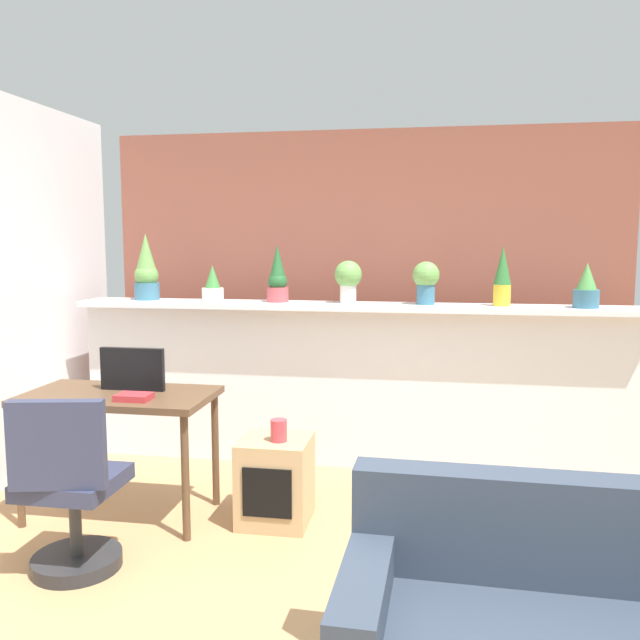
{
  "coord_description": "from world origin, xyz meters",
  "views": [
    {
      "loc": [
        0.55,
        -2.64,
        1.64
      ],
      "look_at": [
        -0.12,
        1.25,
        1.16
      ],
      "focal_mm": 36.72,
      "sensor_mm": 36.0,
      "label": 1
    }
  ],
  "objects_px": {
    "potted_plant_0": "(146,271)",
    "potted_plant_6": "(586,288)",
    "side_cube_shelf": "(275,480)",
    "potted_plant_4": "(426,280)",
    "tv_monitor": "(132,369)",
    "book_on_desk": "(134,397)",
    "desk": "(119,407)",
    "office_chair": "(70,498)",
    "potted_plant_3": "(348,278)",
    "potted_plant_2": "(278,278)",
    "potted_plant_5": "(502,276)",
    "vase_on_shelf": "(279,430)",
    "potted_plant_1": "(213,286)"
  },
  "relations": [
    {
      "from": "potted_plant_2",
      "to": "side_cube_shelf",
      "type": "height_order",
      "value": "potted_plant_2"
    },
    {
      "from": "office_chair",
      "to": "side_cube_shelf",
      "type": "height_order",
      "value": "office_chair"
    },
    {
      "from": "vase_on_shelf",
      "to": "book_on_desk",
      "type": "distance_m",
      "value": 0.84
    },
    {
      "from": "potted_plant_5",
      "to": "side_cube_shelf",
      "type": "height_order",
      "value": "potted_plant_5"
    },
    {
      "from": "potted_plant_1",
      "to": "vase_on_shelf",
      "type": "xyz_separation_m",
      "value": [
        0.76,
        -1.09,
        -0.74
      ]
    },
    {
      "from": "office_chair",
      "to": "book_on_desk",
      "type": "xyz_separation_m",
      "value": [
        0.09,
        0.55,
        0.38
      ]
    },
    {
      "from": "desk",
      "to": "office_chair",
      "type": "xyz_separation_m",
      "value": [
        0.08,
        -0.69,
        -0.28
      ]
    },
    {
      "from": "potted_plant_2",
      "to": "potted_plant_4",
      "type": "relative_size",
      "value": 1.38
    },
    {
      "from": "potted_plant_3",
      "to": "desk",
      "type": "height_order",
      "value": "potted_plant_3"
    },
    {
      "from": "tv_monitor",
      "to": "side_cube_shelf",
      "type": "height_order",
      "value": "tv_monitor"
    },
    {
      "from": "vase_on_shelf",
      "to": "book_on_desk",
      "type": "relative_size",
      "value": 0.66
    },
    {
      "from": "potted_plant_0",
      "to": "book_on_desk",
      "type": "relative_size",
      "value": 2.61
    },
    {
      "from": "potted_plant_1",
      "to": "potted_plant_4",
      "type": "relative_size",
      "value": 0.88
    },
    {
      "from": "potted_plant_6",
      "to": "desk",
      "type": "bearing_deg",
      "value": -159.43
    },
    {
      "from": "potted_plant_4",
      "to": "book_on_desk",
      "type": "relative_size",
      "value": 1.58
    },
    {
      "from": "potted_plant_0",
      "to": "potted_plant_2",
      "type": "bearing_deg",
      "value": -0.27
    },
    {
      "from": "potted_plant_3",
      "to": "tv_monitor",
      "type": "height_order",
      "value": "potted_plant_3"
    },
    {
      "from": "potted_plant_4",
      "to": "vase_on_shelf",
      "type": "xyz_separation_m",
      "value": [
        -0.8,
        -1.09,
        -0.8
      ]
    },
    {
      "from": "potted_plant_2",
      "to": "book_on_desk",
      "type": "relative_size",
      "value": 2.17
    },
    {
      "from": "potted_plant_0",
      "to": "potted_plant_1",
      "type": "bearing_deg",
      "value": -1.1
    },
    {
      "from": "potted_plant_1",
      "to": "potted_plant_4",
      "type": "height_order",
      "value": "potted_plant_4"
    },
    {
      "from": "office_chair",
      "to": "vase_on_shelf",
      "type": "relative_size",
      "value": 7.23
    },
    {
      "from": "potted_plant_5",
      "to": "tv_monitor",
      "type": "bearing_deg",
      "value": -155.3
    },
    {
      "from": "office_chair",
      "to": "desk",
      "type": "bearing_deg",
      "value": 96.66
    },
    {
      "from": "tv_monitor",
      "to": "book_on_desk",
      "type": "distance_m",
      "value": 0.28
    },
    {
      "from": "potted_plant_2",
      "to": "tv_monitor",
      "type": "xyz_separation_m",
      "value": [
        -0.64,
        -1.04,
        -0.49
      ]
    },
    {
      "from": "side_cube_shelf",
      "to": "vase_on_shelf",
      "type": "height_order",
      "value": "vase_on_shelf"
    },
    {
      "from": "potted_plant_2",
      "to": "book_on_desk",
      "type": "xyz_separation_m",
      "value": [
        -0.53,
        -1.27,
        -0.6
      ]
    },
    {
      "from": "potted_plant_6",
      "to": "desk",
      "type": "height_order",
      "value": "potted_plant_6"
    },
    {
      "from": "side_cube_shelf",
      "to": "potted_plant_3",
      "type": "bearing_deg",
      "value": 74.94
    },
    {
      "from": "potted_plant_0",
      "to": "potted_plant_3",
      "type": "xyz_separation_m",
      "value": [
        1.53,
        0.0,
        -0.04
      ]
    },
    {
      "from": "potted_plant_3",
      "to": "vase_on_shelf",
      "type": "bearing_deg",
      "value": -102.96
    },
    {
      "from": "potted_plant_0",
      "to": "potted_plant_6",
      "type": "distance_m",
      "value": 3.13
    },
    {
      "from": "potted_plant_3",
      "to": "office_chair",
      "type": "bearing_deg",
      "value": -121.82
    },
    {
      "from": "potted_plant_2",
      "to": "tv_monitor",
      "type": "bearing_deg",
      "value": -121.62
    },
    {
      "from": "potted_plant_3",
      "to": "potted_plant_4",
      "type": "bearing_deg",
      "value": -1.49
    },
    {
      "from": "potted_plant_2",
      "to": "potted_plant_4",
      "type": "height_order",
      "value": "potted_plant_2"
    },
    {
      "from": "tv_monitor",
      "to": "vase_on_shelf",
      "type": "bearing_deg",
      "value": -3.34
    },
    {
      "from": "potted_plant_3",
      "to": "potted_plant_6",
      "type": "xyz_separation_m",
      "value": [
        1.6,
        -0.07,
        -0.05
      ]
    },
    {
      "from": "potted_plant_0",
      "to": "vase_on_shelf",
      "type": "bearing_deg",
      "value": -40.73
    },
    {
      "from": "potted_plant_1",
      "to": "potted_plant_3",
      "type": "xyz_separation_m",
      "value": [
        1.01,
        0.01,
        0.07
      ]
    },
    {
      "from": "potted_plant_5",
      "to": "office_chair",
      "type": "xyz_separation_m",
      "value": [
        -2.19,
        -1.8,
        -1.01
      ]
    },
    {
      "from": "side_cube_shelf",
      "to": "potted_plant_4",
      "type": "bearing_deg",
      "value": 51.46
    },
    {
      "from": "potted_plant_6",
      "to": "desk",
      "type": "xyz_separation_m",
      "value": [
        -2.81,
        -1.06,
        -0.66
      ]
    },
    {
      "from": "potted_plant_6",
      "to": "side_cube_shelf",
      "type": "distance_m",
      "value": 2.39
    },
    {
      "from": "potted_plant_2",
      "to": "potted_plant_5",
      "type": "height_order",
      "value": "potted_plant_2"
    },
    {
      "from": "potted_plant_0",
      "to": "potted_plant_5",
      "type": "height_order",
      "value": "potted_plant_0"
    },
    {
      "from": "office_chair",
      "to": "potted_plant_3",
      "type": "bearing_deg",
      "value": 58.18
    },
    {
      "from": "side_cube_shelf",
      "to": "potted_plant_6",
      "type": "bearing_deg",
      "value": 27.67
    },
    {
      "from": "potted_plant_0",
      "to": "tv_monitor",
      "type": "height_order",
      "value": "potted_plant_0"
    }
  ]
}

